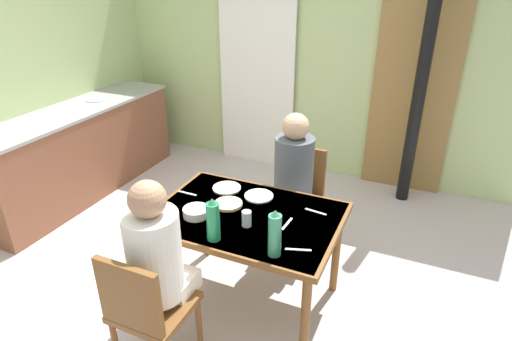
{
  "coord_description": "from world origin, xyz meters",
  "views": [
    {
      "loc": [
        1.41,
        -2.17,
        2.18
      ],
      "look_at": [
        0.4,
        0.12,
        0.97
      ],
      "focal_mm": 29.86,
      "sensor_mm": 36.0,
      "label": 1
    }
  ],
  "objects_px": {
    "chair_near_diner": "(146,309)",
    "person_near_diner": "(156,253)",
    "kitchen_counter": "(80,151)",
    "serving_bowl_center": "(196,212)",
    "person_far_diner": "(293,169)",
    "chair_far_diner": "(298,194)",
    "dining_table": "(247,224)",
    "water_bottle_green_far": "(213,220)",
    "water_bottle_green_near": "(275,234)"
  },
  "relations": [
    {
      "from": "person_far_diner",
      "to": "kitchen_counter",
      "type": "bearing_deg",
      "value": -4.04
    },
    {
      "from": "serving_bowl_center",
      "to": "chair_far_diner",
      "type": "bearing_deg",
      "value": 67.67
    },
    {
      "from": "water_bottle_green_far",
      "to": "serving_bowl_center",
      "type": "distance_m",
      "value": 0.31
    },
    {
      "from": "person_near_diner",
      "to": "person_far_diner",
      "type": "xyz_separation_m",
      "value": [
        0.33,
        1.29,
        0.0
      ]
    },
    {
      "from": "kitchen_counter",
      "to": "water_bottle_green_far",
      "type": "xyz_separation_m",
      "value": [
        2.23,
        -1.14,
        0.4
      ]
    },
    {
      "from": "water_bottle_green_near",
      "to": "dining_table",
      "type": "bearing_deg",
      "value": 134.97
    },
    {
      "from": "chair_far_diner",
      "to": "serving_bowl_center",
      "type": "xyz_separation_m",
      "value": [
        -0.38,
        -0.93,
        0.25
      ]
    },
    {
      "from": "chair_near_diner",
      "to": "serving_bowl_center",
      "type": "xyz_separation_m",
      "value": [
        -0.05,
        0.63,
        0.25
      ]
    },
    {
      "from": "chair_near_diner",
      "to": "water_bottle_green_far",
      "type": "relative_size",
      "value": 3.16
    },
    {
      "from": "person_near_diner",
      "to": "water_bottle_green_near",
      "type": "relative_size",
      "value": 2.66
    },
    {
      "from": "person_far_diner",
      "to": "chair_near_diner",
      "type": "bearing_deg",
      "value": 76.89
    },
    {
      "from": "chair_far_diner",
      "to": "serving_bowl_center",
      "type": "bearing_deg",
      "value": 67.67
    },
    {
      "from": "chair_far_diner",
      "to": "chair_near_diner",
      "type": "bearing_deg",
      "value": 78.0
    },
    {
      "from": "chair_far_diner",
      "to": "person_far_diner",
      "type": "bearing_deg",
      "value": 90.0
    },
    {
      "from": "kitchen_counter",
      "to": "dining_table",
      "type": "distance_m",
      "value": 2.43
    },
    {
      "from": "kitchen_counter",
      "to": "serving_bowl_center",
      "type": "height_order",
      "value": "kitchen_counter"
    },
    {
      "from": "person_near_diner",
      "to": "serving_bowl_center",
      "type": "height_order",
      "value": "person_near_diner"
    },
    {
      "from": "kitchen_counter",
      "to": "dining_table",
      "type": "height_order",
      "value": "kitchen_counter"
    },
    {
      "from": "water_bottle_green_near",
      "to": "serving_bowl_center",
      "type": "xyz_separation_m",
      "value": [
        -0.61,
        0.17,
        -0.11
      ]
    },
    {
      "from": "person_far_diner",
      "to": "person_near_diner",
      "type": "bearing_deg",
      "value": 75.56
    },
    {
      "from": "kitchen_counter",
      "to": "chair_near_diner",
      "type": "bearing_deg",
      "value": -37.91
    },
    {
      "from": "serving_bowl_center",
      "to": "water_bottle_green_far",
      "type": "bearing_deg",
      "value": -38.01
    },
    {
      "from": "chair_near_diner",
      "to": "person_near_diner",
      "type": "height_order",
      "value": "person_near_diner"
    },
    {
      "from": "person_near_diner",
      "to": "serving_bowl_center",
      "type": "relative_size",
      "value": 4.53
    },
    {
      "from": "dining_table",
      "to": "chair_far_diner",
      "type": "bearing_deg",
      "value": 83.33
    },
    {
      "from": "kitchen_counter",
      "to": "water_bottle_green_near",
      "type": "distance_m",
      "value": 2.87
    },
    {
      "from": "kitchen_counter",
      "to": "person_near_diner",
      "type": "bearing_deg",
      "value": -35.46
    },
    {
      "from": "water_bottle_green_far",
      "to": "water_bottle_green_near",
      "type": "bearing_deg",
      "value": 1.05
    },
    {
      "from": "chair_far_diner",
      "to": "water_bottle_green_far",
      "type": "relative_size",
      "value": 3.16
    },
    {
      "from": "dining_table",
      "to": "chair_near_diner",
      "type": "distance_m",
      "value": 0.83
    },
    {
      "from": "kitchen_counter",
      "to": "water_bottle_green_far",
      "type": "height_order",
      "value": "water_bottle_green_far"
    },
    {
      "from": "water_bottle_green_far",
      "to": "person_far_diner",
      "type": "bearing_deg",
      "value": 81.22
    },
    {
      "from": "chair_near_diner",
      "to": "water_bottle_green_near",
      "type": "relative_size",
      "value": 3.01
    },
    {
      "from": "chair_near_diner",
      "to": "chair_far_diner",
      "type": "bearing_deg",
      "value": 78.0
    },
    {
      "from": "kitchen_counter",
      "to": "person_far_diner",
      "type": "bearing_deg",
      "value": -4.04
    },
    {
      "from": "water_bottle_green_far",
      "to": "serving_bowl_center",
      "type": "xyz_separation_m",
      "value": [
        -0.23,
        0.18,
        -0.1
      ]
    },
    {
      "from": "dining_table",
      "to": "person_near_diner",
      "type": "distance_m",
      "value": 0.7
    },
    {
      "from": "serving_bowl_center",
      "to": "kitchen_counter",
      "type": "bearing_deg",
      "value": 154.29
    },
    {
      "from": "kitchen_counter",
      "to": "chair_far_diner",
      "type": "relative_size",
      "value": 2.64
    },
    {
      "from": "chair_far_diner",
      "to": "person_near_diner",
      "type": "distance_m",
      "value": 1.49
    },
    {
      "from": "dining_table",
      "to": "chair_near_diner",
      "type": "xyz_separation_m",
      "value": [
        -0.24,
        -0.78,
        -0.14
      ]
    },
    {
      "from": "kitchen_counter",
      "to": "person_near_diner",
      "type": "xyz_separation_m",
      "value": [
        2.05,
        -1.46,
        0.33
      ]
    },
    {
      "from": "water_bottle_green_near",
      "to": "water_bottle_green_far",
      "type": "xyz_separation_m",
      "value": [
        -0.38,
        -0.01,
        -0.01
      ]
    },
    {
      "from": "chair_near_diner",
      "to": "kitchen_counter",
      "type": "bearing_deg",
      "value": 142.09
    },
    {
      "from": "person_far_diner",
      "to": "chair_far_diner",
      "type": "bearing_deg",
      "value": -90.0
    },
    {
      "from": "chair_near_diner",
      "to": "chair_far_diner",
      "type": "xyz_separation_m",
      "value": [
        0.33,
        1.56,
        0.0
      ]
    },
    {
      "from": "chair_near_diner",
      "to": "water_bottle_green_far",
      "type": "height_order",
      "value": "water_bottle_green_far"
    },
    {
      "from": "person_near_diner",
      "to": "water_bottle_green_far",
      "type": "distance_m",
      "value": 0.37
    },
    {
      "from": "person_near_diner",
      "to": "water_bottle_green_near",
      "type": "distance_m",
      "value": 0.65
    },
    {
      "from": "chair_near_diner",
      "to": "serving_bowl_center",
      "type": "bearing_deg",
      "value": 94.51
    }
  ]
}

